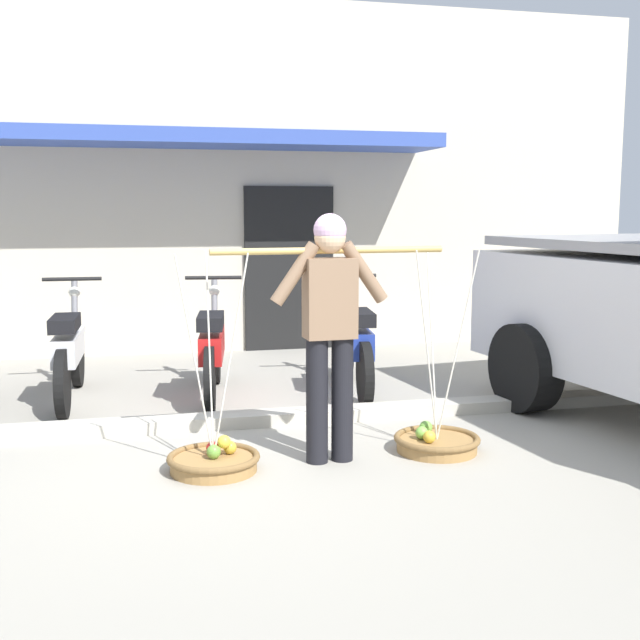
# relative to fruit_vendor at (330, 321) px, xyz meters

# --- Properties ---
(ground_plane) EXTENTS (90.00, 90.00, 0.00)m
(ground_plane) POSITION_rel_fruit_vendor_xyz_m (-0.49, 0.34, -0.98)
(ground_plane) COLOR #9E998C
(sidewalk_curb) EXTENTS (20.00, 0.24, 0.10)m
(sidewalk_curb) POSITION_rel_fruit_vendor_xyz_m (-0.49, 1.04, -0.93)
(sidewalk_curb) COLOR #BAB4A5
(sidewalk_curb) RESTS_ON ground
(fruit_vendor) EXTENTS (1.60, 0.22, 1.70)m
(fruit_vendor) POSITION_rel_fruit_vendor_xyz_m (0.00, 0.00, 0.00)
(fruit_vendor) COLOR black
(fruit_vendor) RESTS_ON ground
(fruit_basket_left_side) EXTENTS (0.62, 0.62, 1.45)m
(fruit_basket_left_side) POSITION_rel_fruit_vendor_xyz_m (-0.80, -0.03, -0.90)
(fruit_basket_left_side) COLOR #9E7542
(fruit_basket_left_side) RESTS_ON ground
(fruit_basket_right_side) EXTENTS (0.62, 0.62, 1.45)m
(fruit_basket_right_side) POSITION_rel_fruit_vendor_xyz_m (0.80, 0.03, -0.90)
(fruit_basket_right_side) COLOR #9E7542
(fruit_basket_right_side) RESTS_ON ground
(motorcycle_second_in_row) EXTENTS (0.54, 1.82, 1.09)m
(motorcycle_second_in_row) POSITION_rel_fruit_vendor_xyz_m (-1.86, 2.19, -0.52)
(motorcycle_second_in_row) COLOR black
(motorcycle_second_in_row) RESTS_ON ground
(motorcycle_third_in_row) EXTENTS (0.54, 1.81, 1.09)m
(motorcycle_third_in_row) POSITION_rel_fruit_vendor_xyz_m (-0.59, 2.04, -0.52)
(motorcycle_third_in_row) COLOR black
(motorcycle_third_in_row) RESTS_ON ground
(motorcycle_end_of_row) EXTENTS (0.54, 1.81, 1.09)m
(motorcycle_end_of_row) POSITION_rel_fruit_vendor_xyz_m (0.74, 1.97, -0.52)
(motorcycle_end_of_row) COLOR black
(motorcycle_end_of_row) RESTS_ON ground
(storefront_building) EXTENTS (13.00, 6.00, 4.20)m
(storefront_building) POSITION_rel_fruit_vendor_xyz_m (-1.35, 6.93, 1.12)
(storefront_building) COLOR beige
(storefront_building) RESTS_ON ground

